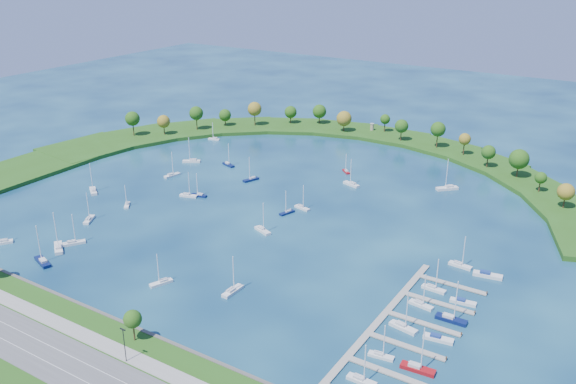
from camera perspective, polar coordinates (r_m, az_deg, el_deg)
The scene contains 39 objects.
ground at distance 267.66m, azimuth -1.48°, elevation -0.92°, with size 700.00×700.00×0.00m, color #072042.
south_shoreline at distance 190.02m, azimuth -22.99°, elevation -12.76°, with size 420.00×43.10×11.60m.
breakwater at distance 329.66m, azimuth -3.51°, elevation 3.67°, with size 286.74×247.64×2.00m.
breakwater_trees at distance 343.64m, azimuth 4.12°, elevation 6.08°, with size 237.96×92.13×14.58m.
harbor_tower at distance 370.10m, azimuth 7.84°, elevation 6.04°, with size 2.60×2.60×4.17m.
dock_system at distance 184.64m, azimuth 10.47°, elevation -12.51°, with size 24.28×82.00×1.60m.
moored_boat_0 at distance 239.64m, azimuth -2.39°, elevation -3.52°, with size 8.75×5.39×12.47m.
moored_boat_1 at distance 320.80m, azimuth -8.97°, elevation 2.91°, with size 9.07×7.06×13.42m.
moored_boat_2 at distance 208.11m, azimuth -11.73°, elevation -8.19°, with size 4.91×7.98×11.37m.
moored_boat_3 at distance 200.00m, azimuth -5.19°, elevation -9.10°, with size 2.71×8.76×12.77m.
moored_boat_4 at distance 290.07m, azimuth 14.63°, elevation 0.40°, with size 9.30×9.16×14.99m.
moored_boat_5 at distance 357.49m, azimuth -6.90°, elevation 4.98°, with size 7.26×3.18×10.32m.
moored_boat_6 at distance 276.20m, azimuth -9.28°, elevation -0.27°, with size 8.31×4.48×11.77m.
moored_boat_7 at distance 313.37m, azimuth -5.58°, elevation 2.61°, with size 8.39×4.91×11.92m.
moored_boat_8 at distance 241.10m, azimuth -20.62°, elevation -4.83°, with size 9.59×8.10×14.53m.
moored_boat_9 at distance 260.01m, azimuth 1.32°, elevation -1.41°, with size 7.74×3.68×10.97m.
moored_boat_10 at distance 292.15m, azimuth -3.47°, elevation 1.23°, with size 5.01×8.45×12.00m.
moored_boat_11 at distance 253.92m, azimuth -25.17°, elevation -4.21°, with size 6.81×7.98×12.13m.
moored_boat_12 at distance 243.23m, azimuth -19.36°, elevation -4.43°, with size 6.52×8.22×12.22m.
moored_boat_13 at distance 261.52m, azimuth -18.06°, elevation -2.40°, with size 6.12×8.28×12.10m.
moored_boat_14 at distance 232.88m, azimuth -21.91°, elevation -5.99°, with size 10.15×5.72×14.38m.
moored_boat_15 at distance 275.92m, azimuth -8.30°, elevation -0.24°, with size 7.62×3.37×10.83m.
moored_boat_16 at distance 255.42m, azimuth -0.09°, elevation -1.85°, with size 4.04×7.39×10.46m.
moored_boat_17 at distance 287.11m, azimuth 5.95°, elevation 0.78°, with size 9.12×5.14×12.93m.
moored_boat_18 at distance 303.85m, azimuth 5.44°, elevation 1.98°, with size 6.00×5.65×9.48m.
moored_boat_19 at distance 291.44m, azimuth -17.71°, elevation 0.15°, with size 9.14×7.60×13.77m.
moored_boat_20 at distance 271.80m, azimuth -14.78°, elevation -1.11°, with size 5.72×6.42×9.91m.
moored_boat_21 at distance 302.33m, azimuth -10.76°, elevation 1.60°, with size 4.00×8.68×12.32m.
docked_boat_0 at distance 164.31m, azimuth 6.86°, elevation -16.95°, with size 7.94×2.29×11.64m.
docked_boat_2 at distance 173.15m, azimuth 8.66°, elevation -14.77°, with size 7.29×2.89×10.42m.
docked_boat_3 at distance 170.24m, azimuth 11.99°, elevation -15.72°, with size 9.39×3.25×13.56m.
docked_boat_4 at distance 185.18m, azimuth 10.68°, elevation -12.20°, with size 8.94×3.88×12.72m.
docked_boat_5 at distance 182.80m, azimuth 13.81°, elevation -13.10°, with size 8.77×3.51×1.74m.
docked_boat_6 at distance 196.68m, azimuth 12.30°, elevation -10.15°, with size 8.04×3.23×11.50m.
docked_boat_7 at distance 191.72m, azimuth 14.96°, elevation -11.31°, with size 9.42×2.76×13.80m.
docked_boat_8 at distance 205.96m, azimuth 13.42°, elevation -8.69°, with size 8.01×2.64×11.62m.
docked_boat_9 at distance 201.39m, azimuth 15.98°, elevation -9.81°, with size 8.30×3.24×1.65m.
docked_boat_10 at distance 222.38m, azimuth 15.76°, elevation -6.52°, with size 8.30×2.99×11.95m.
docked_boat_11 at distance 218.82m, azimuth 18.09°, elevation -7.35°, with size 9.91×4.15×1.96m.
Camera 1 is at (137.42, -205.15, 103.29)m, focal length 38.14 mm.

